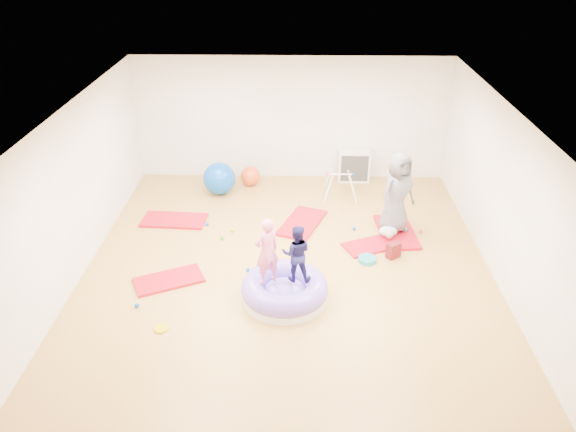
{
  "coord_description": "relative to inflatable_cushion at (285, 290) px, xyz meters",
  "views": [
    {
      "loc": [
        0.18,
        -8.12,
        5.4
      ],
      "look_at": [
        0.0,
        0.3,
        0.9
      ],
      "focal_mm": 35.0,
      "sensor_mm": 36.0,
      "label": 1
    }
  ],
  "objects": [
    {
      "name": "gym_mat_right",
      "position": [
        1.59,
        1.67,
        -0.15
      ],
      "size": [
        1.19,
        0.92,
        0.04
      ],
      "primitive_type": "cube",
      "rotation": [
        0.0,
        0.0,
        0.42
      ],
      "color": "red",
      "rests_on": "ground"
    },
    {
      "name": "child_navy",
      "position": [
        0.18,
        0.06,
        0.71
      ],
      "size": [
        0.47,
        0.38,
        0.95
      ],
      "primitive_type": "imported",
      "rotation": [
        0.0,
        0.0,
        3.11
      ],
      "color": "#1A174B",
      "rests_on": "inflatable_cushion"
    },
    {
      "name": "gym_mat_center_back",
      "position": [
        0.27,
        2.49,
        -0.14
      ],
      "size": [
        1.04,
        1.41,
        0.05
      ],
      "primitive_type": "cube",
      "rotation": [
        0.0,
        0.0,
        1.21
      ],
      "color": "red",
      "rests_on": "ground"
    },
    {
      "name": "infant_play_gym",
      "position": [
        1.09,
        3.73,
        0.2
      ],
      "size": [
        0.73,
        0.69,
        0.56
      ],
      "rotation": [
        0.0,
        0.0,
        0.03
      ],
      "color": "silver",
      "rests_on": "ground"
    },
    {
      "name": "balance_disc",
      "position": [
        1.43,
        1.15,
        -0.13
      ],
      "size": [
        0.33,
        0.33,
        0.07
      ],
      "primitive_type": "cylinder",
      "color": "teal",
      "rests_on": "ground"
    },
    {
      "name": "inflatable_cushion",
      "position": [
        0.0,
        0.0,
        0.0
      ],
      "size": [
        1.39,
        1.39,
        0.44
      ],
      "rotation": [
        0.0,
        0.0,
        -0.06
      ],
      "color": "white",
      "rests_on": "ground"
    },
    {
      "name": "room",
      "position": [
        0.03,
        0.84,
        1.23
      ],
      "size": [
        7.01,
        8.01,
        2.81
      ],
      "color": "#B57D48",
      "rests_on": "ground"
    },
    {
      "name": "adult_caregiver",
      "position": [
        2.05,
        2.21,
        0.67
      ],
      "size": [
        0.92,
        0.85,
        1.58
      ],
      "primitive_type": "imported",
      "rotation": [
        0.0,
        0.0,
        0.6
      ],
      "color": "slate",
      "rests_on": "gym_mat_rear_right"
    },
    {
      "name": "cube_shelf",
      "position": [
        1.47,
        4.63,
        0.19
      ],
      "size": [
        0.72,
        0.35,
        0.72
      ],
      "color": "silver",
      "rests_on": "ground"
    },
    {
      "name": "infant",
      "position": [
        1.9,
        1.93,
        -0.01
      ],
      "size": [
        0.34,
        0.35,
        0.2
      ],
      "color": "silver",
      "rests_on": "gym_mat_rear_right"
    },
    {
      "name": "exercise_ball_orange",
      "position": [
        -0.9,
        4.32,
        0.05
      ],
      "size": [
        0.44,
        0.44,
        0.44
      ],
      "primitive_type": "sphere",
      "color": "#D4461C",
      "rests_on": "ground"
    },
    {
      "name": "backpack",
      "position": [
        1.91,
        1.3,
        -0.03
      ],
      "size": [
        0.29,
        0.27,
        0.29
      ],
      "primitive_type": "cube",
      "rotation": [
        0.0,
        0.0,
        0.64
      ],
      "color": "#A4111B",
      "rests_on": "ground"
    },
    {
      "name": "gym_mat_front_left",
      "position": [
        -1.96,
        0.46,
        -0.15
      ],
      "size": [
        1.25,
        0.99,
        0.05
      ],
      "primitive_type": "cube",
      "rotation": [
        0.0,
        0.0,
        0.44
      ],
      "color": "red",
      "rests_on": "ground"
    },
    {
      "name": "exercise_ball_blue",
      "position": [
        -1.53,
        3.87,
        0.18
      ],
      "size": [
        0.71,
        0.71,
        0.71
      ],
      "primitive_type": "sphere",
      "color": "#094AB6",
      "rests_on": "ground"
    },
    {
      "name": "gym_mat_rear_right",
      "position": [
        2.1,
        2.17,
        -0.14
      ],
      "size": [
        0.76,
        1.37,
        0.06
      ],
      "primitive_type": "cube",
      "rotation": [
        0.0,
        0.0,
        1.64
      ],
      "color": "red",
      "rests_on": "ground"
    },
    {
      "name": "child_pink",
      "position": [
        -0.27,
        -0.02,
        0.79
      ],
      "size": [
        0.49,
        0.45,
        1.12
      ],
      "primitive_type": "imported",
      "rotation": [
        0.0,
        0.0,
        3.73
      ],
      "color": "pink",
      "rests_on": "inflatable_cushion"
    },
    {
      "name": "yellow_toy",
      "position": [
        -1.81,
        -0.79,
        -0.15
      ],
      "size": [
        0.22,
        0.22,
        0.03
      ],
      "primitive_type": "cylinder",
      "color": "#D4B901",
      "rests_on": "ground"
    },
    {
      "name": "gym_mat_mid_left",
      "position": [
        -2.29,
        2.55,
        -0.14
      ],
      "size": [
        1.31,
        0.72,
        0.05
      ],
      "primitive_type": "cube",
      "rotation": [
        0.0,
        0.0,
        -0.07
      ],
      "color": "red",
      "rests_on": "ground"
    },
    {
      "name": "ball_pit_balls",
      "position": [
        -0.07,
        1.71,
        -0.13
      ],
      "size": [
        4.95,
        2.85,
        0.07
      ],
      "color": "#094AB6",
      "rests_on": "ground"
    }
  ]
}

